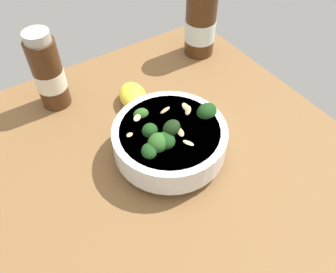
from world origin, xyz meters
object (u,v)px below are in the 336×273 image
bowl_of_broccoli (168,137)px  bottle_short (201,21)px  lemon_wedge (133,96)px  bottle_tall (48,73)px

bowl_of_broccoli → bottle_short: (22.15, 21.22, 3.73)cm
bowl_of_broccoli → lemon_wedge: bearing=85.6°
bowl_of_broccoli → lemon_wedge: size_ratio=2.47×
bottle_short → bowl_of_broccoli: bearing=-136.2°
bottle_tall → bottle_short: (33.51, -1.39, 0.54)cm
lemon_wedge → bottle_tall: (-12.44, 8.57, 5.32)cm
bowl_of_broccoli → bottle_tall: bearing=116.7°
lemon_wedge → bottle_tall: size_ratio=0.49×
lemon_wedge → bowl_of_broccoli: bearing=-94.4°
bottle_tall → lemon_wedge: bearing=-34.6°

